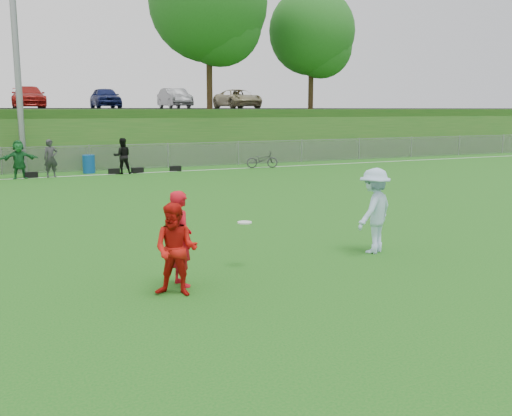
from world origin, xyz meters
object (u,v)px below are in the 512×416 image
player_red_left (181,238)px  player_blue (374,211)px  player_red_center (176,250)px  bicycle (262,160)px  frisbee (245,222)px  recycling_bin (89,164)px

player_red_left → player_blue: (4.43, 0.54, 0.07)m
player_red_center → bicycle: 20.71m
frisbee → bicycle: size_ratio=0.17×
recycling_bin → frisbee: bearing=-89.3°
player_red_center → frisbee: bearing=66.4°
frisbee → player_red_left: bearing=-156.9°
player_red_left → recycling_bin: 18.92m
frisbee → recycling_bin: size_ratio=0.32×
player_red_left → frisbee: player_red_left is taller
frisbee → recycling_bin: (-0.24, 18.24, -0.44)m
recycling_bin → bicycle: recycling_bin is taller
player_red_center → frisbee: 2.04m
player_red_center → player_blue: bearing=45.5°
frisbee → recycling_bin: 18.25m
player_blue → recycling_bin: player_blue is taller
recycling_bin → bicycle: bearing=-8.3°
player_blue → recycling_bin: 18.62m
player_blue → frisbee: size_ratio=6.50×
player_red_center → player_blue: player_blue is taller
player_blue → bicycle: (5.40, 17.08, -0.47)m
player_red_center → frisbee: player_red_center is taller
player_blue → bicycle: player_blue is taller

